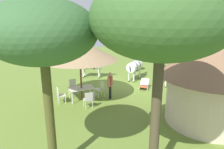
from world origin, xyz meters
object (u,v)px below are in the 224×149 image
Objects in this scene: patio_chair_east_end at (73,85)px; patio_chair_near_hut at (88,99)px; shade_umbrella at (80,50)px; thatched_hut at (212,75)px; acacia_tree_right_background at (42,33)px; patio_chair_near_lawn at (60,94)px; guest_beside_umbrella at (110,83)px; standing_watcher at (137,59)px; zebra_by_umbrella at (135,66)px; striped_lounge_chair at (144,85)px; zebra_nearest_camera at (92,65)px; zebra_toward_hut at (175,73)px; patio_chair_west_end at (101,88)px; patio_dining_table at (81,89)px; acacia_tree_far_lawn at (162,19)px.

patio_chair_east_end is 1.00× the size of patio_chair_near_hut.
shade_umbrella is 4.57× the size of patio_chair_east_end.
thatched_hut is 0.88× the size of acacia_tree_right_background.
patio_chair_near_lawn and patio_chair_near_hut have the same top height.
standing_watcher is at bearing 173.62° from guest_beside_umbrella.
guest_beside_umbrella is 4.12m from zebra_by_umbrella.
zebra_nearest_camera is (3.18, -3.21, 0.74)m from striped_lounge_chair.
patio_chair_near_lawn is 0.40× the size of zebra_toward_hut.
patio_chair_east_end is 3.59m from zebra_nearest_camera.
zebra_by_umbrella is at bearing 87.77° from zebra_nearest_camera.
patio_chair_west_end is 0.93× the size of striped_lounge_chair.
zebra_toward_hut is at bearing -4.53° from zebra_by_umbrella.
patio_chair_east_end is 1.00× the size of patio_chair_west_end.
guest_beside_umbrella is at bearing -116.04° from acacia_tree_right_background.
patio_dining_table reaches higher than striped_lounge_chair.
acacia_tree_right_background is (6.62, 2.08, 2.04)m from thatched_hut.
acacia_tree_right_background is (2.00, 9.99, 3.30)m from zebra_nearest_camera.
standing_watcher is 2.47m from zebra_by_umbrella.
acacia_tree_far_lawn reaches higher than zebra_toward_hut.
acacia_tree_right_background is at bearing -2.86° from guest_beside_umbrella.
acacia_tree_far_lawn is (2.26, 7.66, 4.40)m from striped_lounge_chair.
acacia_tree_right_background reaches higher than zebra_by_umbrella.
zebra_by_umbrella reaches higher than guest_beside_umbrella.
patio_chair_west_end is at bearing -84.16° from acacia_tree_far_lawn.
acacia_tree_right_background reaches higher than zebra_toward_hut.
zebra_by_umbrella is at bearing -60.13° from striped_lounge_chair.
patio_dining_table is at bearing -32.28° from thatched_hut.
thatched_hut is 7.24m from acacia_tree_right_background.
shade_umbrella is 2.67m from patio_chair_near_lawn.
patio_chair_east_end is (6.05, -4.65, -1.72)m from thatched_hut.
patio_chair_east_end is 2.45m from patio_chair_near_hut.
zebra_by_umbrella is at bearing -141.14° from shade_umbrella.
patio_dining_table is 4.50m from zebra_nearest_camera.
patio_chair_near_hut is at bearing -107.27° from acacia_tree_right_background.
guest_beside_umbrella is at bearing 80.99° from patio_chair_near_lawn.
patio_chair_near_lawn is 0.17× the size of acacia_tree_right_background.
patio_chair_near_hut is 1.78m from guest_beside_umbrella.
patio_chair_near_hut is at bearing 105.14° from shade_umbrella.
thatched_hut reaches higher than patio_chair_west_end.
acacia_tree_far_lawn is at bearing 101.44° from striped_lounge_chair.
patio_chair_east_end is at bearing -37.52° from thatched_hut.
zebra_by_umbrella is (-2.88, -2.90, 0.54)m from patio_chair_west_end.
shade_umbrella is 5.87m from acacia_tree_right_background.
patio_chair_near_hut is 5.63m from zebra_nearest_camera.
patio_chair_near_hut is 0.52× the size of standing_watcher.
zebra_nearest_camera is at bearing -102.23° from patio_dining_table.
standing_watcher reaches higher than patio_dining_table.
patio_dining_table is at bearing -90.00° from shade_umbrella.
thatched_hut reaches higher than patio_chair_near_hut.
thatched_hut is 5.30m from striped_lounge_chair.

